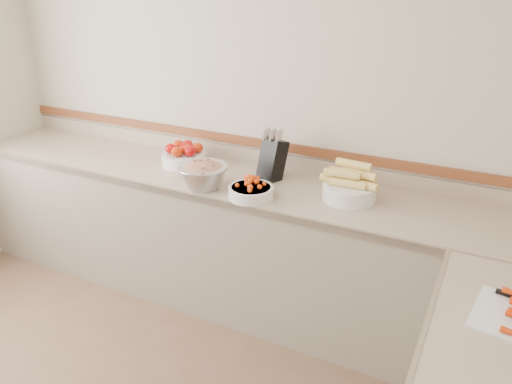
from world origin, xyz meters
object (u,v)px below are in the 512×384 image
at_px(cherry_tomato_bowl, 251,190).
at_px(rhubarb_bowl, 203,174).
at_px(corn_bowl, 349,187).
at_px(knife_block, 272,158).
at_px(tomato_bowl, 184,155).

bearing_deg(cherry_tomato_bowl, rhubarb_bowl, -179.86).
bearing_deg(corn_bowl, knife_block, 169.75).
xyz_separation_m(corn_bowl, rhubarb_bowl, (-0.83, -0.23, 0.01)).
relative_size(cherry_tomato_bowl, rhubarb_bowl, 0.87).
height_order(knife_block, corn_bowl, knife_block).
bearing_deg(corn_bowl, rhubarb_bowl, -164.31).
distance_m(tomato_bowl, corn_bowl, 1.17).
bearing_deg(corn_bowl, cherry_tomato_bowl, -155.47).
xyz_separation_m(cherry_tomato_bowl, corn_bowl, (0.51, 0.23, 0.03)).
distance_m(tomato_bowl, cherry_tomato_bowl, 0.72).
distance_m(knife_block, rhubarb_bowl, 0.45).
bearing_deg(cherry_tomato_bowl, corn_bowl, 24.53).
xyz_separation_m(tomato_bowl, corn_bowl, (1.17, -0.06, 0.01)).
height_order(tomato_bowl, rhubarb_bowl, rhubarb_bowl).
relative_size(knife_block, rhubarb_bowl, 1.09).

